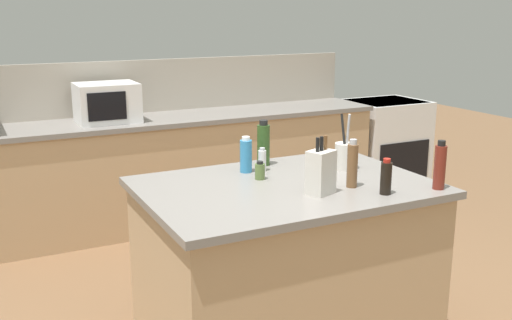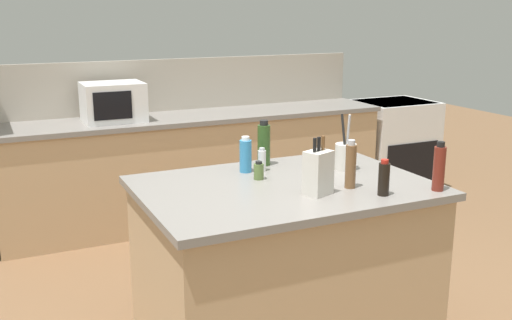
% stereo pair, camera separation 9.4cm
% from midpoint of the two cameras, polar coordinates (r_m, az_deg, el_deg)
% --- Properties ---
extents(back_counter_run, '(3.40, 0.66, 0.94)m').
position_cam_midpoint_polar(back_counter_run, '(5.32, -6.56, -0.68)').
color(back_counter_run, tan).
rests_on(back_counter_run, ground_plane).
extents(wall_backsplash, '(3.36, 0.03, 0.46)m').
position_cam_midpoint_polar(wall_backsplash, '(5.48, -7.92, 7.15)').
color(wall_backsplash, '#B2A899').
rests_on(wall_backsplash, back_counter_run).
extents(kitchen_island, '(1.50, 1.05, 0.94)m').
position_cam_midpoint_polar(kitchen_island, '(3.30, 1.93, -10.10)').
color(kitchen_island, tan).
rests_on(kitchen_island, ground_plane).
extents(range_oven, '(0.76, 0.65, 0.92)m').
position_cam_midpoint_polar(range_oven, '(6.34, 11.70, 1.49)').
color(range_oven, white).
rests_on(range_oven, ground_plane).
extents(microwave, '(0.48, 0.39, 0.31)m').
position_cam_midpoint_polar(microwave, '(5.00, -14.54, 5.31)').
color(microwave, white).
rests_on(microwave, back_counter_run).
extents(knife_block, '(0.16, 0.14, 0.29)m').
position_cam_midpoint_polar(knife_block, '(2.95, 5.28, -1.12)').
color(knife_block, beige).
rests_on(knife_block, kitchen_island).
extents(utensil_crock, '(0.12, 0.12, 0.32)m').
position_cam_midpoint_polar(utensil_crock, '(3.44, 7.72, 0.49)').
color(utensil_crock, beige).
rests_on(utensil_crock, kitchen_island).
extents(olive_oil_bottle, '(0.07, 0.07, 0.27)m').
position_cam_midpoint_polar(olive_oil_bottle, '(3.49, -0.06, 1.52)').
color(olive_oil_bottle, '#2D4C1E').
rests_on(olive_oil_bottle, kitchen_island).
extents(pepper_grinder, '(0.06, 0.06, 0.25)m').
position_cam_midpoint_polar(pepper_grinder, '(3.09, 8.30, -0.45)').
color(pepper_grinder, brown).
rests_on(pepper_grinder, kitchen_island).
extents(spice_jar_oregano, '(0.05, 0.05, 0.10)m').
position_cam_midpoint_polar(spice_jar_oregano, '(3.21, -0.47, -1.05)').
color(spice_jar_oregano, '#567038').
rests_on(spice_jar_oregano, kitchen_island).
extents(dish_soap_bottle, '(0.07, 0.07, 0.20)m').
position_cam_midpoint_polar(dish_soap_bottle, '(3.34, -1.77, 0.44)').
color(dish_soap_bottle, '#3384BC').
rests_on(dish_soap_bottle, kitchen_island).
extents(salt_shaker, '(0.05, 0.05, 0.13)m').
position_cam_midpoint_polar(salt_shaker, '(3.38, -0.21, -0.00)').
color(salt_shaker, silver).
rests_on(salt_shaker, kitchen_island).
extents(soy_sauce_bottle, '(0.06, 0.06, 0.18)m').
position_cam_midpoint_polar(soy_sauce_bottle, '(3.00, 11.40, -1.65)').
color(soy_sauce_bottle, black).
rests_on(soy_sauce_bottle, kitchen_island).
extents(vinegar_bottle, '(0.06, 0.06, 0.25)m').
position_cam_midpoint_polar(vinegar_bottle, '(3.15, 16.29, -0.58)').
color(vinegar_bottle, maroon).
rests_on(vinegar_bottle, kitchen_island).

